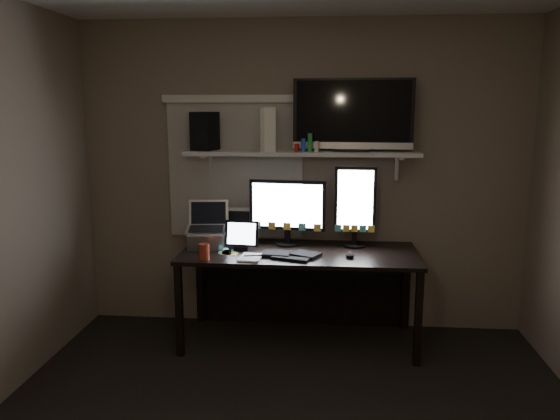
# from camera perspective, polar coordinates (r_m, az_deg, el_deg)

# --- Properties ---
(back_wall) EXTENTS (3.60, 0.00, 3.60)m
(back_wall) POSITION_cam_1_polar(r_m,az_deg,el_deg) (4.45, 2.35, 3.42)
(back_wall) COLOR #6F5E50
(back_wall) RESTS_ON floor
(window_blinds) EXTENTS (1.10, 0.02, 1.10)m
(window_blinds) POSITION_cam_1_polar(r_m,az_deg,el_deg) (4.49, -4.71, 4.10)
(window_blinds) COLOR #BDB7AA
(window_blinds) RESTS_ON back_wall
(desk) EXTENTS (1.80, 0.75, 0.73)m
(desk) POSITION_cam_1_polar(r_m,az_deg,el_deg) (4.35, 2.11, -6.15)
(desk) COLOR black
(desk) RESTS_ON floor
(wall_shelf) EXTENTS (1.80, 0.35, 0.03)m
(wall_shelf) POSITION_cam_1_polar(r_m,az_deg,el_deg) (4.25, 2.25, 5.98)
(wall_shelf) COLOR beige
(wall_shelf) RESTS_ON back_wall
(monitor_landscape) EXTENTS (0.61, 0.13, 0.53)m
(monitor_landscape) POSITION_cam_1_polar(r_m,az_deg,el_deg) (4.32, 0.78, -0.21)
(monitor_landscape) COLOR black
(monitor_landscape) RESTS_ON desk
(monitor_portrait) EXTENTS (0.32, 0.07, 0.64)m
(monitor_portrait) POSITION_cam_1_polar(r_m,az_deg,el_deg) (4.30, 7.85, 0.39)
(monitor_portrait) COLOR black
(monitor_portrait) RESTS_ON desk
(keyboard) EXTENTS (0.45, 0.28, 0.03)m
(keyboard) POSITION_cam_1_polar(r_m,az_deg,el_deg) (4.05, 1.18, -4.65)
(keyboard) COLOR black
(keyboard) RESTS_ON desk
(mouse) EXTENTS (0.08, 0.11, 0.04)m
(mouse) POSITION_cam_1_polar(r_m,az_deg,el_deg) (4.04, 7.32, -4.70)
(mouse) COLOR black
(mouse) RESTS_ON desk
(notepad) EXTENTS (0.17, 0.23, 0.01)m
(notepad) POSITION_cam_1_polar(r_m,az_deg,el_deg) (4.00, -3.09, -4.97)
(notepad) COLOR silver
(notepad) RESTS_ON desk
(tablet) EXTENTS (0.27, 0.14, 0.23)m
(tablet) POSITION_cam_1_polar(r_m,az_deg,el_deg) (4.21, -4.01, -2.64)
(tablet) COLOR black
(tablet) RESTS_ON desk
(file_sorter) EXTENTS (0.22, 0.11, 0.27)m
(file_sorter) POSITION_cam_1_polar(r_m,az_deg,el_deg) (4.47, -4.56, -1.57)
(file_sorter) COLOR black
(file_sorter) RESTS_ON desk
(laptop) EXTENTS (0.34, 0.29, 0.35)m
(laptop) POSITION_cam_1_polar(r_m,az_deg,el_deg) (4.29, -7.74, -1.62)
(laptop) COLOR silver
(laptop) RESTS_ON desk
(cup) EXTENTS (0.08, 0.08, 0.12)m
(cup) POSITION_cam_1_polar(r_m,az_deg,el_deg) (3.99, -7.94, -4.33)
(cup) COLOR maroon
(cup) RESTS_ON desk
(sticky_notes) EXTENTS (0.37, 0.30, 0.00)m
(sticky_notes) POSITION_cam_1_polar(r_m,az_deg,el_deg) (4.17, -5.82, -4.41)
(sticky_notes) COLOR yellow
(sticky_notes) RESTS_ON desk
(tv) EXTENTS (0.92, 0.22, 0.55)m
(tv) POSITION_cam_1_polar(r_m,az_deg,el_deg) (4.25, 7.63, 9.79)
(tv) COLOR black
(tv) RESTS_ON wall_shelf
(game_console) EXTENTS (0.14, 0.29, 0.33)m
(game_console) POSITION_cam_1_polar(r_m,az_deg,el_deg) (4.27, -1.25, 8.45)
(game_console) COLOR beige
(game_console) RESTS_ON wall_shelf
(speaker) EXTENTS (0.21, 0.23, 0.30)m
(speaker) POSITION_cam_1_polar(r_m,az_deg,el_deg) (4.35, -7.85, 8.17)
(speaker) COLOR black
(speaker) RESTS_ON wall_shelf
(bottles) EXTENTS (0.22, 0.12, 0.14)m
(bottles) POSITION_cam_1_polar(r_m,az_deg,el_deg) (4.17, 2.80, 7.05)
(bottles) COLOR #A50F0C
(bottles) RESTS_ON wall_shelf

